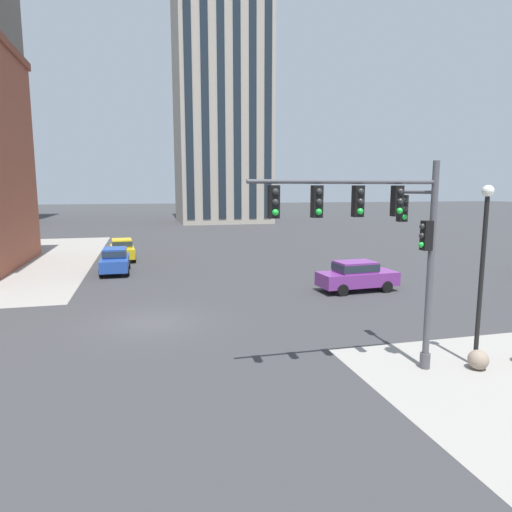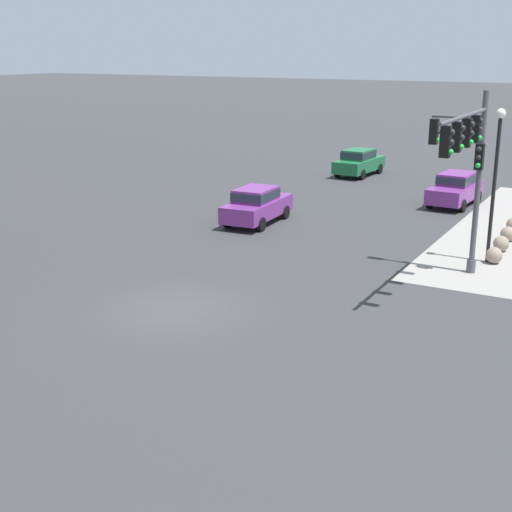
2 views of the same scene
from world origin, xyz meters
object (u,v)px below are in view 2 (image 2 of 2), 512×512
(bollard_sphere_curb_a, at_px, (494,255))
(car_main_northbound_near, at_px, (359,161))
(street_lamp_corner_near, at_px, (496,169))
(car_main_northbound_far, at_px, (456,188))
(bollard_sphere_curb_b, at_px, (501,244))
(traffic_signal_main, at_px, (467,157))
(bollard_sphere_curb_c, at_px, (508,234))
(car_cross_westbound, at_px, (257,204))

(bollard_sphere_curb_a, bearing_deg, car_main_northbound_near, 36.04)
(street_lamp_corner_near, bearing_deg, car_main_northbound_far, 20.60)
(car_main_northbound_far, bearing_deg, bollard_sphere_curb_b, -154.35)
(car_main_northbound_near, distance_m, car_main_northbound_far, 9.71)
(bollard_sphere_curb_b, bearing_deg, traffic_signal_main, 173.34)
(traffic_signal_main, bearing_deg, bollard_sphere_curb_a, -12.27)
(street_lamp_corner_near, relative_size, car_main_northbound_near, 1.29)
(bollard_sphere_curb_c, xyz_separation_m, car_main_northbound_far, (6.20, 3.77, 0.60))
(car_main_northbound_near, relative_size, car_cross_westbound, 1.00)
(bollard_sphere_curb_a, height_order, car_main_northbound_near, car_main_northbound_near)
(car_main_northbound_near, distance_m, car_cross_westbound, 14.50)
(bollard_sphere_curb_c, distance_m, car_cross_westbound, 11.12)
(traffic_signal_main, bearing_deg, street_lamp_corner_near, -7.36)
(bollard_sphere_curb_b, xyz_separation_m, street_lamp_corner_near, (-1.76, 0.17, 3.28))
(traffic_signal_main, relative_size, bollard_sphere_curb_a, 10.29)
(street_lamp_corner_near, height_order, car_cross_westbound, street_lamp_corner_near)
(car_main_northbound_far, xyz_separation_m, car_cross_westbound, (-8.47, 7.10, 0.00))
(bollard_sphere_curb_a, distance_m, street_lamp_corner_near, 3.29)
(car_cross_westbound, bearing_deg, street_lamp_corner_near, -96.53)
(bollard_sphere_curb_c, distance_m, car_main_northbound_near, 16.71)
(street_lamp_corner_near, xyz_separation_m, car_cross_westbound, (1.23, 10.75, -2.67))
(bollard_sphere_curb_c, distance_m, street_lamp_corner_near, 4.80)
(bollard_sphere_curb_a, bearing_deg, bollard_sphere_curb_c, 2.13)
(car_main_northbound_far, height_order, car_cross_westbound, same)
(car_main_northbound_far, bearing_deg, traffic_signal_main, -165.83)
(traffic_signal_main, relative_size, bollard_sphere_curb_c, 10.29)
(bollard_sphere_curb_b, distance_m, car_main_northbound_near, 18.06)
(car_main_northbound_near, bearing_deg, car_main_northbound_far, -128.32)
(car_cross_westbound, bearing_deg, car_main_northbound_near, 2.05)
(bollard_sphere_curb_c, height_order, car_cross_westbound, car_cross_westbound)
(traffic_signal_main, xyz_separation_m, car_main_northbound_near, (18.86, 10.86, -3.47))
(bollard_sphere_curb_b, relative_size, car_cross_westbound, 0.14)
(traffic_signal_main, xyz_separation_m, car_main_northbound_far, (12.84, 3.24, -3.47))
(street_lamp_corner_near, distance_m, car_cross_westbound, 11.14)
(bollard_sphere_curb_b, height_order, street_lamp_corner_near, street_lamp_corner_near)
(bollard_sphere_curb_c, height_order, car_main_northbound_far, car_main_northbound_far)
(bollard_sphere_curb_a, height_order, bollard_sphere_curb_b, same)
(bollard_sphere_curb_a, distance_m, bollard_sphere_curb_c, 3.61)
(bollard_sphere_curb_c, height_order, car_main_northbound_near, car_main_northbound_near)
(traffic_signal_main, height_order, car_main_northbound_far, traffic_signal_main)
(car_main_northbound_far, distance_m, car_cross_westbound, 11.05)
(street_lamp_corner_near, distance_m, car_main_northbound_far, 10.70)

